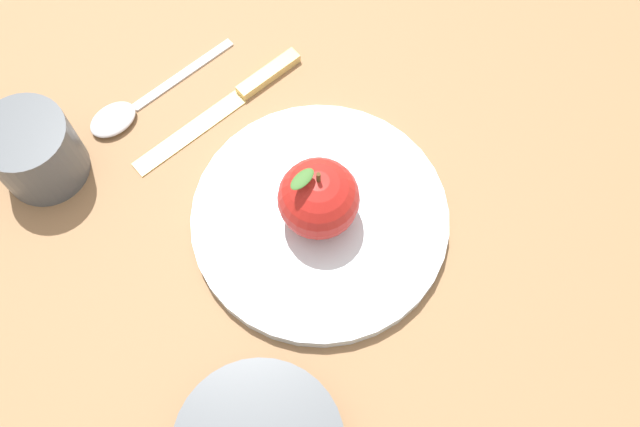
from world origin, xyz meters
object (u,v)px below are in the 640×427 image
(dinner_plate, at_px, (320,218))
(knife, at_px, (234,99))
(cup, at_px, (33,149))
(apple, at_px, (319,199))
(spoon, at_px, (129,109))

(dinner_plate, height_order, knife, dinner_plate)
(dinner_plate, distance_m, cup, 0.27)
(cup, xyz_separation_m, knife, (-0.19, -0.03, -0.04))
(dinner_plate, xyz_separation_m, knife, (0.05, -0.15, -0.01))
(dinner_plate, relative_size, apple, 2.82)
(apple, distance_m, knife, 0.16)
(apple, relative_size, knife, 0.45)
(knife, xyz_separation_m, spoon, (0.10, -0.01, 0.00))
(cup, relative_size, knife, 0.43)
(apple, xyz_separation_m, spoon, (0.16, -0.16, -0.05))
(apple, bearing_deg, dinner_plate, 139.38)
(dinner_plate, relative_size, knife, 1.27)
(dinner_plate, height_order, cup, cup)
(knife, height_order, spoon, spoon)
(dinner_plate, distance_m, knife, 0.16)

